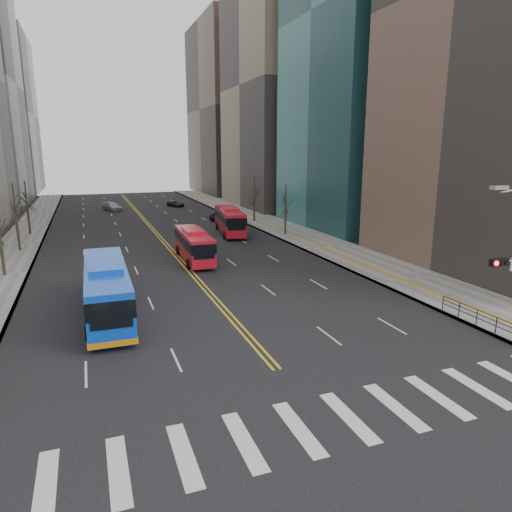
# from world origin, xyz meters

# --- Properties ---
(ground) EXTENTS (220.00, 220.00, 0.00)m
(ground) POSITION_xyz_m (0.00, 0.00, 0.00)
(ground) COLOR black
(sidewalk_right) EXTENTS (7.00, 130.00, 0.15)m
(sidewalk_right) POSITION_xyz_m (17.50, 45.00, 0.07)
(sidewalk_right) COLOR slate
(sidewalk_right) RESTS_ON ground
(sidewalk_left) EXTENTS (5.00, 130.00, 0.15)m
(sidewalk_left) POSITION_xyz_m (-16.50, 45.00, 0.07)
(sidewalk_left) COLOR slate
(sidewalk_left) RESTS_ON ground
(crosswalk) EXTENTS (26.70, 4.00, 0.01)m
(crosswalk) POSITION_xyz_m (0.00, 0.00, 0.01)
(crosswalk) COLOR silver
(crosswalk) RESTS_ON ground
(centerline) EXTENTS (0.55, 100.00, 0.01)m
(centerline) POSITION_xyz_m (0.00, 55.00, 0.01)
(centerline) COLOR gold
(centerline) RESTS_ON ground
(office_towers) EXTENTS (83.00, 134.00, 58.00)m
(office_towers) POSITION_xyz_m (0.12, 68.51, 23.92)
(office_towers) COLOR gray
(office_towers) RESTS_ON ground
(pedestrian_railing) EXTENTS (0.06, 6.06, 1.02)m
(pedestrian_railing) POSITION_xyz_m (14.30, 6.00, 0.82)
(pedestrian_railing) COLOR black
(pedestrian_railing) RESTS_ON sidewalk_right
(street_trees) EXTENTS (35.20, 47.20, 7.60)m
(street_trees) POSITION_xyz_m (-7.18, 34.55, 4.87)
(street_trees) COLOR #2F251C
(street_trees) RESTS_ON ground
(blue_bus) EXTENTS (3.07, 12.93, 3.74)m
(blue_bus) POSITION_xyz_m (-7.75, 16.44, 1.96)
(blue_bus) COLOR blue
(blue_bus) RESTS_ON ground
(red_bus_near) EXTENTS (2.90, 10.32, 3.27)m
(red_bus_near) POSITION_xyz_m (1.33, 29.99, 1.83)
(red_bus_near) COLOR red
(red_bus_near) RESTS_ON ground
(red_bus_far) EXTENTS (4.21, 11.55, 3.58)m
(red_bus_far) POSITION_xyz_m (9.33, 43.47, 1.99)
(red_bus_far) COLOR red
(red_bus_far) RESTS_ON ground
(car_white) EXTENTS (2.38, 4.84, 1.53)m
(car_white) POSITION_xyz_m (-7.09, 26.28, 0.76)
(car_white) COLOR white
(car_white) RESTS_ON ground
(car_dark_mid) EXTENTS (2.94, 4.93, 1.57)m
(car_dark_mid) POSITION_xyz_m (10.87, 53.57, 0.79)
(car_dark_mid) COLOR black
(car_dark_mid) RESTS_ON ground
(car_silver) EXTENTS (3.84, 5.57, 1.50)m
(car_silver) POSITION_xyz_m (-4.18, 74.21, 0.75)
(car_silver) COLOR #A2A1A7
(car_silver) RESTS_ON ground
(car_dark_far) EXTENTS (3.35, 4.61, 1.17)m
(car_dark_far) POSITION_xyz_m (8.09, 76.05, 0.58)
(car_dark_far) COLOR black
(car_dark_far) RESTS_ON ground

